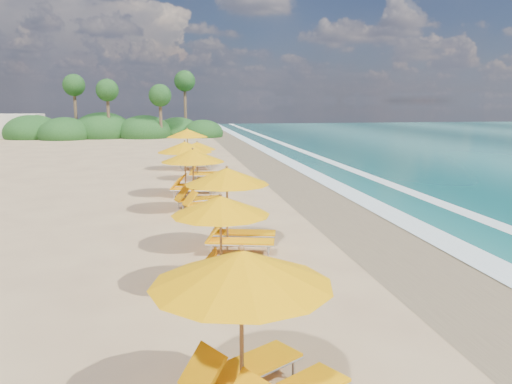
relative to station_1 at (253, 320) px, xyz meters
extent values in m
plane|color=tan|center=(1.89, 10.86, -1.41)|extent=(160.00, 160.00, 0.00)
cube|color=#8B7A53|center=(5.89, 10.86, -1.41)|extent=(4.00, 160.00, 0.01)
cube|color=white|center=(7.39, 10.86, -1.38)|extent=(1.20, 160.00, 0.01)
cube|color=white|center=(10.39, 10.86, -1.39)|extent=(0.80, 160.00, 0.01)
cylinder|color=olive|center=(-0.17, -0.10, -0.21)|extent=(0.06, 0.06, 2.41)
cone|color=#FEA705|center=(-0.17, -0.10, 0.80)|extent=(3.40, 3.40, 0.48)
sphere|color=olive|center=(-0.17, -0.10, 1.06)|extent=(0.09, 0.09, 0.09)
cylinder|color=olive|center=(0.04, 4.80, -0.30)|extent=(0.06, 0.06, 2.22)
cone|color=#FEA705|center=(0.04, 4.80, 0.62)|extent=(2.43, 2.43, 0.45)
sphere|color=olive|center=(0.04, 4.80, 0.87)|extent=(0.08, 0.08, 0.08)
cylinder|color=olive|center=(0.55, 8.04, -0.20)|extent=(0.06, 0.06, 2.43)
cone|color=#FEA705|center=(0.55, 8.04, 0.81)|extent=(3.01, 3.01, 0.49)
sphere|color=olive|center=(0.55, 8.04, 1.08)|extent=(0.09, 0.09, 0.09)
cylinder|color=olive|center=(-0.20, 13.46, -0.18)|extent=(0.06, 0.06, 2.46)
cone|color=#FEA705|center=(-0.20, 13.46, 0.84)|extent=(3.17, 3.17, 0.50)
sphere|color=olive|center=(-0.20, 13.46, 1.12)|extent=(0.09, 0.09, 0.09)
cylinder|color=olive|center=(-0.40, 17.05, -0.17)|extent=(0.06, 0.06, 2.49)
cone|color=#FEA705|center=(-0.40, 17.05, 0.87)|extent=(3.10, 3.10, 0.50)
sphere|color=olive|center=(-0.40, 17.05, 1.15)|extent=(0.09, 0.09, 0.09)
cylinder|color=olive|center=(0.41, 21.86, -0.37)|extent=(0.05, 0.05, 2.08)
cone|color=#FEA705|center=(0.41, 21.86, 0.50)|extent=(2.29, 2.29, 0.42)
sphere|color=olive|center=(0.41, 21.86, 0.73)|extent=(0.07, 0.07, 0.07)
cylinder|color=olive|center=(0.01, 26.09, -0.12)|extent=(0.06, 0.06, 2.57)
cone|color=#FEA705|center=(0.01, 26.09, 0.94)|extent=(2.88, 2.88, 0.52)
sphere|color=olive|center=(0.01, 26.09, 1.23)|extent=(0.09, 0.09, 0.09)
ellipsoid|color=#163D14|center=(-4.11, 55.86, -0.79)|extent=(6.40, 6.40, 4.16)
ellipsoid|color=#163D14|center=(-9.11, 56.86, -0.71)|extent=(7.20, 7.20, 4.68)
ellipsoid|color=#163D14|center=(-13.11, 54.86, -0.83)|extent=(6.00, 6.00, 3.90)
ellipsoid|color=#163D14|center=(-0.11, 57.86, -0.87)|extent=(5.60, 5.60, 3.64)
ellipsoid|color=#163D14|center=(-17.11, 56.86, -0.77)|extent=(6.60, 6.60, 4.29)
ellipsoid|color=#163D14|center=(2.89, 55.86, -0.92)|extent=(5.00, 5.00, 3.25)
cylinder|color=brown|center=(-2.11, 53.86, 1.09)|extent=(0.36, 0.36, 5.00)
sphere|color=#163D14|center=(-2.11, 53.86, 3.59)|extent=(2.60, 2.60, 2.60)
cylinder|color=brown|center=(-8.11, 54.86, 1.39)|extent=(0.36, 0.36, 5.60)
sphere|color=#163D14|center=(-8.11, 54.86, 4.19)|extent=(2.60, 2.60, 2.60)
cylinder|color=brown|center=(-12.11, 56.86, 1.69)|extent=(0.36, 0.36, 6.20)
sphere|color=#163D14|center=(-12.11, 56.86, 4.79)|extent=(2.60, 2.60, 2.60)
cylinder|color=brown|center=(0.89, 57.86, 1.99)|extent=(0.36, 0.36, 6.80)
sphere|color=#163D14|center=(0.89, 57.86, 5.39)|extent=(2.60, 2.60, 2.60)
cube|color=beige|center=(-20.11, 58.86, -0.01)|extent=(7.00, 5.00, 2.80)
camera|label=1|loc=(-1.04, -6.41, 2.97)|focal=35.29mm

